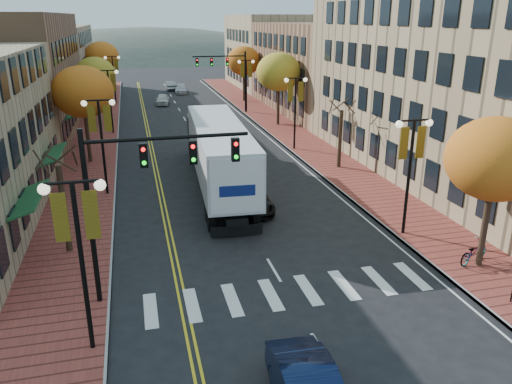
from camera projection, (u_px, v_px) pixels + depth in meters
ground at (303, 320)px, 18.58m from camera, size 200.00×200.00×0.00m
sidewalk_left at (96, 138)px, 46.25m from camera, size 4.00×85.00×0.15m
sidewalk_right at (282, 128)px, 50.36m from camera, size 4.00×85.00×0.15m
building_left_mid at (1, 76)px, 45.83m from camera, size 12.00×24.00×11.00m
building_left_far at (43, 62)px, 68.96m from camera, size 12.00×26.00×9.50m
building_right_near at (482, 65)px, 34.96m from camera, size 15.00×28.00×15.00m
building_right_mid at (336, 67)px, 59.59m from camera, size 15.00×24.00×10.00m
building_right_far at (282, 51)px, 79.56m from camera, size 15.00×20.00×11.00m
tree_left_a at (64, 209)px, 23.11m from camera, size 0.28×0.28×4.20m
tree_left_b at (83, 92)px, 36.69m from camera, size 4.48×4.48×7.21m
tree_left_c at (95, 74)px, 51.47m from camera, size 4.16×4.16×6.69m
tree_left_d at (102, 56)px, 67.76m from camera, size 4.61×4.61×7.42m
tree_right_a at (496, 159)px, 20.79m from camera, size 4.16×4.16×6.69m
tree_right_b at (340, 139)px, 36.37m from camera, size 0.28×0.28×4.20m
tree_right_c at (279, 72)px, 49.95m from camera, size 4.48×4.48×7.21m
tree_right_d at (244, 61)px, 64.65m from camera, size 4.35×4.35×7.00m
lamp_left_a at (78, 235)px, 15.45m from camera, size 1.96×0.36×6.05m
lamp_left_b at (101, 129)px, 30.09m from camera, size 1.96×0.36×6.05m
lamp_left_c at (109, 89)px, 46.57m from camera, size 1.96×0.36×6.05m
lamp_left_d at (113, 70)px, 63.04m from camera, size 1.96×0.36×6.05m
lamp_right_a at (411, 155)px, 24.36m from camera, size 1.96×0.36×6.05m
lamp_right_b at (295, 99)px, 40.84m from camera, size 1.96×0.36×6.05m
lamp_right_c at (246, 76)px, 57.32m from camera, size 1.96×0.36×6.05m
traffic_mast_near at (141, 181)px, 18.44m from camera, size 6.10×0.35×7.00m
traffic_mast_far at (229, 70)px, 56.64m from camera, size 6.10×0.34×7.00m
semi_truck at (217, 148)px, 32.37m from camera, size 3.84×17.96×4.46m
black_suv at (253, 200)px, 28.92m from camera, size 2.32×4.52×1.22m
car_far_white at (163, 99)px, 63.93m from camera, size 2.07×4.12×1.35m
car_far_silver at (181, 89)px, 73.45m from camera, size 2.13×4.42×1.24m
car_far_oncoming at (171, 86)px, 76.89m from camera, size 1.52×4.11×1.34m
bicycle at (474, 252)px, 22.46m from camera, size 2.06×1.37×1.02m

